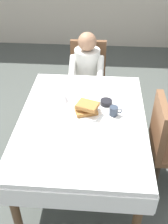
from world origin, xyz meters
TOP-DOWN VIEW (x-y plane):
  - ground_plane at (0.00, 0.00)m, footprint 14.00×14.00m
  - dining_table_main at (0.00, 0.00)m, footprint 1.12×1.52m
  - chair_diner at (-0.03, 1.17)m, footprint 0.44×0.45m
  - diner_person at (-0.03, 1.01)m, footprint 0.40×0.43m
  - chair_right_side at (0.77, 0.00)m, footprint 0.45×0.44m
  - plate_breakfast at (0.03, 0.07)m, footprint 0.28×0.28m
  - breakfast_stack at (0.04, 0.07)m, footprint 0.23×0.20m
  - cup_coffee at (0.27, 0.07)m, footprint 0.11×0.08m
  - bowl_butter at (0.20, 0.22)m, footprint 0.11×0.11m
  - syrup_pitcher at (-0.18, 0.24)m, footprint 0.08×0.08m
  - fork_left_of_plate at (-0.16, 0.05)m, footprint 0.02×0.18m
  - knife_right_of_plate at (0.22, 0.05)m, footprint 0.03×0.20m
  - spoon_near_edge at (0.01, -0.28)m, footprint 0.15×0.05m
  - napkin_folded at (-0.30, -0.04)m, footprint 0.19×0.15m

SIDE VIEW (x-z plane):
  - ground_plane at x=0.00m, z-range 0.00..0.00m
  - chair_diner at x=-0.03m, z-range 0.06..0.99m
  - chair_right_side at x=0.77m, z-range 0.06..0.99m
  - dining_table_main at x=0.00m, z-range 0.28..1.02m
  - diner_person at x=-0.03m, z-range 0.11..1.23m
  - fork_left_of_plate at x=-0.16m, z-range 0.74..0.74m
  - knife_right_of_plate at x=0.22m, z-range 0.74..0.74m
  - spoon_near_edge at x=0.01m, z-range 0.74..0.74m
  - napkin_folded at x=-0.30m, z-range 0.74..0.75m
  - plate_breakfast at x=0.03m, z-range 0.74..0.76m
  - bowl_butter at x=0.20m, z-range 0.74..0.78m
  - syrup_pitcher at x=-0.18m, z-range 0.74..0.81m
  - cup_coffee at x=0.27m, z-range 0.74..0.83m
  - breakfast_stack at x=0.04m, z-range 0.76..0.85m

